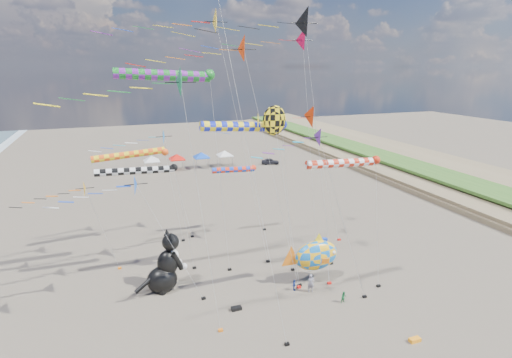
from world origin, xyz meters
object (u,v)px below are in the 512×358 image
object	(u,v)px
cat_inflatable	(164,261)
person_adult	(311,283)
parked_car	(270,161)
child_green	(344,297)
fish_inflatable	(316,255)
child_blue	(294,285)

from	to	relation	value
cat_inflatable	person_adult	xyz separation A→B (m)	(12.57, -5.13, -1.99)
parked_car	cat_inflatable	bearing A→B (deg)	163.17
parked_car	child_green	bearing A→B (deg)	-178.67
fish_inflatable	child_blue	bearing A→B (deg)	-162.10
fish_inflatable	person_adult	world-z (taller)	fish_inflatable
cat_inflatable	person_adult	world-z (taller)	cat_inflatable
person_adult	child_blue	bearing A→B (deg)	155.19
cat_inflatable	parked_car	distance (m)	51.42
person_adult	child_green	size ratio (longest dim) A/B	1.64
cat_inflatable	fish_inflatable	xyz separation A→B (m)	(13.86, -3.52, -0.13)
fish_inflatable	child_blue	distance (m)	3.54
child_green	person_adult	bearing A→B (deg)	120.13
child_blue	cat_inflatable	bearing A→B (deg)	103.31
person_adult	parked_car	world-z (taller)	person_adult
person_adult	child_green	bearing A→B (deg)	-48.42
person_adult	child_blue	xyz separation A→B (m)	(-1.35, 0.77, -0.34)
child_green	fish_inflatable	bearing A→B (deg)	92.03
cat_inflatable	child_green	size ratio (longest dim) A/B	5.30
child_green	child_blue	size ratio (longest dim) A/B	0.98
parked_car	child_blue	bearing A→B (deg)	176.73
cat_inflatable	fish_inflatable	bearing A→B (deg)	-30.75
person_adult	parked_car	distance (m)	50.56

